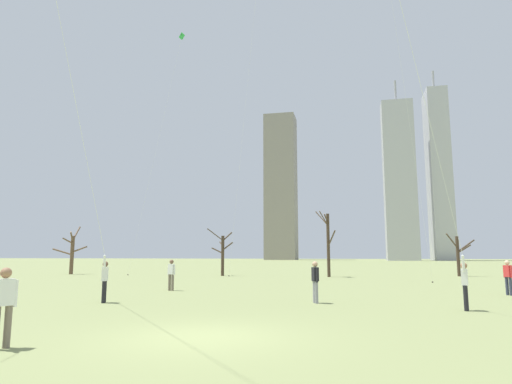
{
  "coord_description": "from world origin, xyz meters",
  "views": [
    {
      "loc": [
        3.42,
        -9.94,
        1.88
      ],
      "look_at": [
        0.0,
        6.0,
        4.23
      ],
      "focal_mm": 30.63,
      "sensor_mm": 36.0,
      "label": 1
    }
  ],
  "objects": [
    {
      "name": "bare_tree_far_right_edge",
      "position": [
        -23.39,
        28.58,
        2.2
      ],
      "size": [
        3.58,
        3.05,
        4.76
      ],
      "color": "brown",
      "rests_on": "ground"
    },
    {
      "name": "distant_kite_drifting_right_red",
      "position": [
        -3.98,
        24.09,
        22.82
      ],
      "size": [
        4.0,
        4.89,
        28.27
      ],
      "color": "red",
      "rests_on": "ground"
    },
    {
      "name": "kite_flyer_foreground_left_orange",
      "position": [
        -5.85,
        4.39,
        3.64
      ],
      "size": [
        2.27,
        11.2,
        18.3
      ],
      "color": "black",
      "rests_on": "ground"
    },
    {
      "name": "bystander_watching_nearby",
      "position": [
        2.03,
        7.69,
        0.9
      ],
      "size": [
        0.32,
        0.48,
        1.62
      ],
      "color": "gray",
      "rests_on": "ground"
    },
    {
      "name": "kite_flyer_midfield_center_purple",
      "position": [
        6.29,
        4.94,
        4.61
      ],
      "size": [
        5.53,
        8.27,
        20.47
      ],
      "color": "black",
      "rests_on": "ground"
    },
    {
      "name": "bare_tree_left_of_center",
      "position": [
        1.55,
        28.5,
        3.02
      ],
      "size": [
        1.86,
        2.45,
        5.76
      ],
      "color": "#423326",
      "rests_on": "ground"
    },
    {
      "name": "bystander_far_off_by_trees",
      "position": [
        -5.94,
        12.17,
        0.9
      ],
      "size": [
        0.48,
        0.31,
        1.62
      ],
      "color": "#726656",
      "rests_on": "ground"
    },
    {
      "name": "skyline_mid_tower_left",
      "position": [
        20.12,
        139.89,
        26.71
      ],
      "size": [
        10.1,
        7.16,
        61.16
      ],
      "color": "#B2B2B7",
      "rests_on": "ground"
    },
    {
      "name": "bystander_strolling_midfield",
      "position": [
        10.64,
        12.94,
        0.9
      ],
      "size": [
        0.33,
        0.47,
        1.62
      ],
      "color": "#33384C",
      "rests_on": "ground"
    },
    {
      "name": "ground_plane",
      "position": [
        0.0,
        0.0,
        0.0
      ],
      "size": [
        400.0,
        400.0,
        0.0
      ],
      "primitive_type": "plane",
      "color": "#848E56"
    },
    {
      "name": "bare_tree_leftmost",
      "position": [
        -7.96,
        28.58,
        2.08
      ],
      "size": [
        2.21,
        2.43,
        4.24
      ],
      "color": "#423326",
      "rests_on": "ground"
    },
    {
      "name": "bare_tree_center",
      "position": [
        12.82,
        31.98,
        2.0
      ],
      "size": [
        2.89,
        2.41,
        3.75
      ],
      "color": "#423326",
      "rests_on": "ground"
    },
    {
      "name": "distant_kite_low_near_trees_green",
      "position": [
        -13.22,
        28.46,
        19.48
      ],
      "size": [
        4.88,
        0.86,
        23.91
      ],
      "color": "green",
      "rests_on": "ground"
    },
    {
      "name": "skyline_squat_block",
      "position": [
        -22.11,
        154.81,
        27.9
      ],
      "size": [
        11.67,
        10.71,
        55.8
      ],
      "color": "gray",
      "rests_on": "ground"
    },
    {
      "name": "skyline_mid_tower_right",
      "position": [
        33.76,
        146.42,
        29.27
      ],
      "size": [
        6.65,
        11.76,
        66.19
      ],
      "color": "#B2B2B7",
      "rests_on": "ground"
    }
  ]
}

